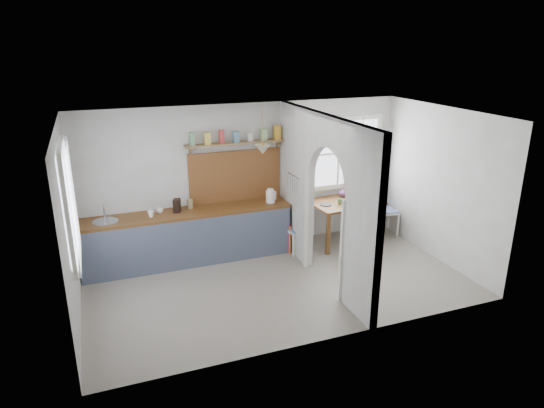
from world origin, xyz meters
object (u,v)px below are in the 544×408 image
object	(u,v)px
vase	(344,192)
dining_table	(344,221)
chair_left	(297,228)
kettle	(270,196)
chair_right	(384,210)

from	to	relation	value
vase	dining_table	bearing A→B (deg)	-112.55
chair_left	kettle	bearing A→B (deg)	-124.45
chair_right	vase	size ratio (longest dim) A/B	5.54
chair_right	kettle	bearing A→B (deg)	96.89
kettle	vase	xyz separation A→B (m)	(1.52, 0.11, -0.14)
chair_left	vase	distance (m)	1.23
chair_left	chair_right	world-z (taller)	chair_right
dining_table	vase	world-z (taller)	vase
chair_left	vase	world-z (taller)	vase
chair_left	chair_right	size ratio (longest dim) A/B	0.88
dining_table	chair_right	distance (m)	0.91
chair_left	chair_right	xyz separation A→B (m)	(1.89, 0.15, 0.06)
dining_table	chair_left	distance (m)	0.99
chair_left	chair_right	distance (m)	1.90
dining_table	chair_left	bearing A→B (deg)	179.70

